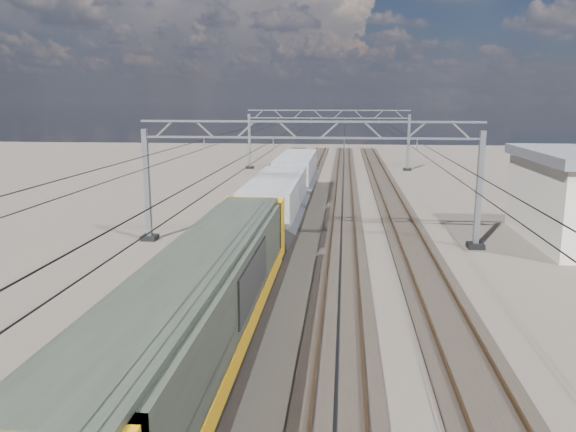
# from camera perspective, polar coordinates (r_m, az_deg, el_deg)

# --- Properties ---
(ground) EXTENTS (160.00, 160.00, 0.00)m
(ground) POSITION_cam_1_polar(r_m,az_deg,el_deg) (28.91, 1.50, -4.83)
(ground) COLOR #28241E
(ground) RESTS_ON ground
(track_outer_west) EXTENTS (2.60, 140.00, 0.30)m
(track_outer_west) POSITION_cam_1_polar(r_m,az_deg,el_deg) (29.91, -10.07, -4.30)
(track_outer_west) COLOR black
(track_outer_west) RESTS_ON ground
(track_loco) EXTENTS (2.60, 140.00, 0.30)m
(track_loco) POSITION_cam_1_polar(r_m,az_deg,el_deg) (29.09, -2.44, -4.58)
(track_loco) COLOR black
(track_loco) RESTS_ON ground
(track_inner_east) EXTENTS (2.60, 140.00, 0.30)m
(track_inner_east) POSITION_cam_1_polar(r_m,az_deg,el_deg) (28.81, 5.49, -4.79)
(track_inner_east) COLOR black
(track_inner_east) RESTS_ON ground
(track_outer_east) EXTENTS (2.60, 140.00, 0.30)m
(track_outer_east) POSITION_cam_1_polar(r_m,az_deg,el_deg) (29.09, 13.42, -4.90)
(track_outer_east) COLOR black
(track_outer_east) RESTS_ON ground
(catenary_gantry_mid) EXTENTS (19.90, 0.90, 7.11)m
(catenary_gantry_mid) POSITION_cam_1_polar(r_m,az_deg,el_deg) (32.00, 2.08, 3.94)
(catenary_gantry_mid) COLOR gray
(catenary_gantry_mid) RESTS_ON ground
(catenary_gantry_far) EXTENTS (19.90, 0.90, 7.11)m
(catenary_gantry_far) POSITION_cam_1_polar(r_m,az_deg,el_deg) (67.81, 4.08, 8.01)
(catenary_gantry_far) COLOR gray
(catenary_gantry_far) RESTS_ON ground
(overhead_wires) EXTENTS (12.03, 140.00, 0.53)m
(overhead_wires) POSITION_cam_1_polar(r_m,az_deg,el_deg) (35.78, 2.52, 7.72)
(overhead_wires) COLOR black
(overhead_wires) RESTS_ON ground
(locomotive) EXTENTS (2.76, 21.10, 3.62)m
(locomotive) POSITION_cam_1_polar(r_m,az_deg,el_deg) (16.79, -8.61, -8.97)
(locomotive) COLOR black
(locomotive) RESTS_ON ground
(hopper_wagon_lead) EXTENTS (3.38, 13.00, 3.25)m
(hopper_wagon_lead) POSITION_cam_1_polar(r_m,az_deg,el_deg) (33.68, -1.20, 1.45)
(hopper_wagon_lead) COLOR black
(hopper_wagon_lead) RESTS_ON ground
(hopper_wagon_mid) EXTENTS (3.38, 13.00, 3.25)m
(hopper_wagon_mid) POSITION_cam_1_polar(r_m,az_deg,el_deg) (47.65, 0.87, 4.47)
(hopper_wagon_mid) COLOR black
(hopper_wagon_mid) RESTS_ON ground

